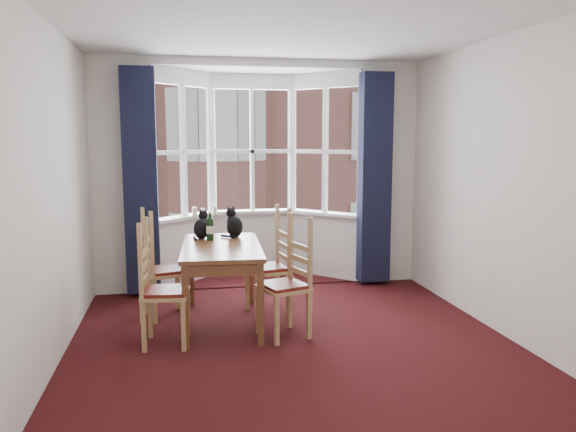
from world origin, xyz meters
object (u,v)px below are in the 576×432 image
object	(u,v)px
chair_left_near	(155,294)
cat_left	(202,227)
chair_right_far	(275,269)
cat_right	(234,225)
candle_extra	(215,211)
wine_bottle	(210,228)
candle_short	(203,212)
chair_left_far	(157,273)
chair_right_near	(292,286)
dining_table	(222,255)
candle_tall	(194,211)

from	to	relation	value
chair_left_near	cat_left	xyz separation A→B (m)	(0.46, 0.91, 0.45)
chair_right_far	cat_right	world-z (taller)	cat_right
cat_right	candle_extra	world-z (taller)	cat_right
wine_bottle	chair_right_far	bearing A→B (deg)	-2.11
chair_left_near	candle_extra	distance (m)	2.40
cat_left	wine_bottle	world-z (taller)	cat_left
candle_short	chair_right_far	bearing A→B (deg)	-64.97
chair_left_far	chair_right_near	distance (m)	1.48
cat_right	candle_extra	bearing A→B (deg)	95.56
candle_short	candle_extra	xyz separation A→B (m)	(0.16, 0.02, 0.01)
dining_table	wine_bottle	xyz separation A→B (m)	(-0.09, 0.29, 0.23)
cat_right	cat_left	bearing A→B (deg)	-173.07
candle_short	candle_tall	bearing A→B (deg)	-164.45
chair_left_far	chair_right_near	bearing A→B (deg)	-31.48
cat_left	candle_short	xyz separation A→B (m)	(0.07, 1.33, -0.01)
chair_right_far	candle_tall	bearing A→B (deg)	118.83
chair_left_far	cat_left	bearing A→B (deg)	13.43
cat_left	cat_right	world-z (taller)	cat_right
chair_right_near	cat_right	world-z (taller)	cat_right
chair_left_near	chair_right_far	bearing A→B (deg)	31.47
chair_left_far	candle_short	bearing A→B (deg)	69.58
cat_left	candle_short	size ratio (longest dim) A/B	3.61
dining_table	chair_right_near	bearing A→B (deg)	-36.41
cat_left	chair_right_near	bearing A→B (deg)	-48.02
chair_right_near	candle_tall	bearing A→B (deg)	110.99
chair_left_far	candle_tall	world-z (taller)	candle_tall
chair_right_near	wine_bottle	bearing A→B (deg)	133.70
chair_left_far	candle_tall	distance (m)	1.54
cat_right	chair_right_near	bearing A→B (deg)	-64.31
dining_table	candle_tall	bearing A→B (deg)	97.14
chair_left_near	candle_extra	bearing A→B (deg)	73.22
wine_bottle	candle_extra	xyz separation A→B (m)	(0.14, 1.48, -0.01)
wine_bottle	candle_short	size ratio (longest dim) A/B	3.41
cat_right	candle_extra	size ratio (longest dim) A/B	3.18
chair_right_near	chair_left_far	bearing A→B (deg)	148.52
dining_table	chair_left_far	distance (m)	0.75
dining_table	wine_bottle	bearing A→B (deg)	107.98
chair_right_near	candle_tall	world-z (taller)	candle_tall
dining_table	chair_left_far	world-z (taller)	chair_left_far
chair_right_near	cat_left	bearing A→B (deg)	131.98
candle_extra	chair_right_far	bearing A→B (deg)	-70.34
cat_right	wine_bottle	world-z (taller)	cat_right
chair_right_near	candle_short	bearing A→B (deg)	108.25
candle_extra	chair_left_far	bearing A→B (deg)	-115.36
chair_right_near	wine_bottle	xyz separation A→B (m)	(-0.72, 0.75, 0.46)
dining_table	wine_bottle	size ratio (longest dim) A/B	4.91
cat_right	candle_short	size ratio (longest dim) A/B	3.82
chair_left_near	cat_right	size ratio (longest dim) A/B	2.76
cat_right	candle_tall	world-z (taller)	cat_right
chair_right_far	cat_left	xyz separation A→B (m)	(-0.76, 0.16, 0.45)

